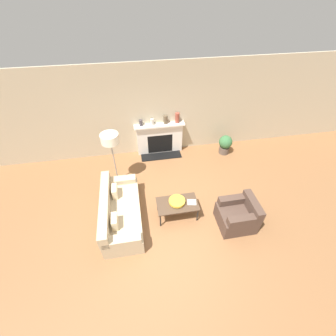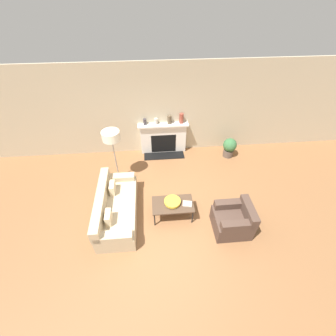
{
  "view_description": "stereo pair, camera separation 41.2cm",
  "coord_description": "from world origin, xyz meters",
  "px_view_note": "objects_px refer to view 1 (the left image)",
  "views": [
    {
      "loc": [
        -0.56,
        -3.08,
        4.69
      ],
      "look_at": [
        0.27,
        1.63,
        0.45
      ],
      "focal_mm": 24.0,
      "sensor_mm": 36.0,
      "label": 1
    },
    {
      "loc": [
        -0.15,
        -3.14,
        4.69
      ],
      "look_at": [
        0.27,
        1.63,
        0.45
      ],
      "focal_mm": 24.0,
      "sensor_mm": 36.0,
      "label": 2
    }
  ],
  "objects_px": {
    "coffee_table": "(177,204)",
    "mantel_vase_left": "(141,123)",
    "couch": "(120,212)",
    "floor_lamp": "(110,141)",
    "mantel_vase_center_right": "(165,120)",
    "mantel_vase_right": "(177,118)",
    "bowl": "(177,201)",
    "mantel_vase_center_left": "(152,122)",
    "fireplace": "(160,139)",
    "book": "(192,202)",
    "armchair_near": "(238,215)",
    "potted_plant": "(225,144)"
  },
  "relations": [
    {
      "from": "potted_plant",
      "to": "book",
      "type": "bearing_deg",
      "value": -127.05
    },
    {
      "from": "bowl",
      "to": "floor_lamp",
      "type": "relative_size",
      "value": 0.25
    },
    {
      "from": "coffee_table",
      "to": "book",
      "type": "xyz_separation_m",
      "value": [
        0.35,
        -0.03,
        0.05
      ]
    },
    {
      "from": "potted_plant",
      "to": "couch",
      "type": "bearing_deg",
      "value": -148.21
    },
    {
      "from": "floor_lamp",
      "to": "mantel_vase_right",
      "type": "distance_m",
      "value": 2.33
    },
    {
      "from": "potted_plant",
      "to": "armchair_near",
      "type": "bearing_deg",
      "value": -104.56
    },
    {
      "from": "fireplace",
      "to": "mantel_vase_center_left",
      "type": "distance_m",
      "value": 0.68
    },
    {
      "from": "book",
      "to": "mantel_vase_center_left",
      "type": "xyz_separation_m",
      "value": [
        -0.6,
        2.77,
        0.69
      ]
    },
    {
      "from": "book",
      "to": "mantel_vase_center_right",
      "type": "xyz_separation_m",
      "value": [
        -0.18,
        2.77,
        0.73
      ]
    },
    {
      "from": "couch",
      "to": "mantel_vase_center_left",
      "type": "xyz_separation_m",
      "value": [
        1.15,
        2.62,
        0.87
      ]
    },
    {
      "from": "coffee_table",
      "to": "floor_lamp",
      "type": "height_order",
      "value": "floor_lamp"
    },
    {
      "from": "mantel_vase_left",
      "to": "book",
      "type": "bearing_deg",
      "value": -71.15
    },
    {
      "from": "fireplace",
      "to": "couch",
      "type": "height_order",
      "value": "fireplace"
    },
    {
      "from": "couch",
      "to": "floor_lamp",
      "type": "xyz_separation_m",
      "value": [
        -0.07,
        1.44,
        1.1
      ]
    },
    {
      "from": "fireplace",
      "to": "floor_lamp",
      "type": "xyz_separation_m",
      "value": [
        -1.43,
        -1.16,
        0.87
      ]
    },
    {
      "from": "couch",
      "to": "armchair_near",
      "type": "relative_size",
      "value": 2.4
    },
    {
      "from": "mantel_vase_center_right",
      "to": "mantel_vase_right",
      "type": "bearing_deg",
      "value": 0.0
    },
    {
      "from": "fireplace",
      "to": "armchair_near",
      "type": "relative_size",
      "value": 1.91
    },
    {
      "from": "book",
      "to": "mantel_vase_right",
      "type": "height_order",
      "value": "mantel_vase_right"
    },
    {
      "from": "armchair_near",
      "to": "mantel_vase_right",
      "type": "relative_size",
      "value": 2.61
    },
    {
      "from": "fireplace",
      "to": "mantel_vase_center_right",
      "type": "xyz_separation_m",
      "value": [
        0.2,
        0.02,
        0.68
      ]
    },
    {
      "from": "couch",
      "to": "mantel_vase_right",
      "type": "relative_size",
      "value": 6.27
    },
    {
      "from": "couch",
      "to": "mantel_vase_center_left",
      "type": "height_order",
      "value": "mantel_vase_center_left"
    },
    {
      "from": "fireplace",
      "to": "mantel_vase_center_right",
      "type": "relative_size",
      "value": 5.91
    },
    {
      "from": "mantel_vase_center_left",
      "to": "couch",
      "type": "bearing_deg",
      "value": -113.68
    },
    {
      "from": "floor_lamp",
      "to": "mantel_vase_right",
      "type": "relative_size",
      "value": 4.97
    },
    {
      "from": "couch",
      "to": "mantel_vase_left",
      "type": "height_order",
      "value": "mantel_vase_left"
    },
    {
      "from": "fireplace",
      "to": "floor_lamp",
      "type": "height_order",
      "value": "floor_lamp"
    },
    {
      "from": "potted_plant",
      "to": "fireplace",
      "type": "bearing_deg",
      "value": 168.32
    },
    {
      "from": "mantel_vase_left",
      "to": "mantel_vase_center_right",
      "type": "xyz_separation_m",
      "value": [
        0.77,
        0.0,
        0.04
      ]
    },
    {
      "from": "coffee_table",
      "to": "book",
      "type": "relative_size",
      "value": 3.99
    },
    {
      "from": "fireplace",
      "to": "book",
      "type": "distance_m",
      "value": 2.78
    },
    {
      "from": "mantel_vase_center_left",
      "to": "mantel_vase_right",
      "type": "bearing_deg",
      "value": 0.0
    },
    {
      "from": "floor_lamp",
      "to": "fireplace",
      "type": "bearing_deg",
      "value": 39.04
    },
    {
      "from": "coffee_table",
      "to": "mantel_vase_left",
      "type": "height_order",
      "value": "mantel_vase_left"
    },
    {
      "from": "floor_lamp",
      "to": "mantel_vase_center_left",
      "type": "distance_m",
      "value": 1.71
    },
    {
      "from": "book",
      "to": "potted_plant",
      "type": "xyz_separation_m",
      "value": [
        1.75,
        2.31,
        -0.11
      ]
    },
    {
      "from": "mantel_vase_center_left",
      "to": "floor_lamp",
      "type": "bearing_deg",
      "value": -135.88
    },
    {
      "from": "fireplace",
      "to": "coffee_table",
      "type": "distance_m",
      "value": 2.72
    },
    {
      "from": "bowl",
      "to": "mantel_vase_left",
      "type": "height_order",
      "value": "mantel_vase_left"
    },
    {
      "from": "mantel_vase_center_right",
      "to": "coffee_table",
      "type": "bearing_deg",
      "value": -93.54
    },
    {
      "from": "book",
      "to": "mantel_vase_center_left",
      "type": "height_order",
      "value": "mantel_vase_center_left"
    },
    {
      "from": "potted_plant",
      "to": "mantel_vase_right",
      "type": "bearing_deg",
      "value": 163.68
    },
    {
      "from": "mantel_vase_left",
      "to": "floor_lamp",
      "type": "bearing_deg",
      "value": -126.4
    },
    {
      "from": "potted_plant",
      "to": "mantel_vase_left",
      "type": "bearing_deg",
      "value": 170.41
    },
    {
      "from": "coffee_table",
      "to": "mantel_vase_center_right",
      "type": "distance_m",
      "value": 2.85
    },
    {
      "from": "couch",
      "to": "floor_lamp",
      "type": "relative_size",
      "value": 1.26
    },
    {
      "from": "mantel_vase_left",
      "to": "couch",
      "type": "bearing_deg",
      "value": -107.04
    },
    {
      "from": "bowl",
      "to": "mantel_vase_center_right",
      "type": "height_order",
      "value": "mantel_vase_center_right"
    },
    {
      "from": "mantel_vase_center_left",
      "to": "coffee_table",
      "type": "bearing_deg",
      "value": -84.76
    }
  ]
}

